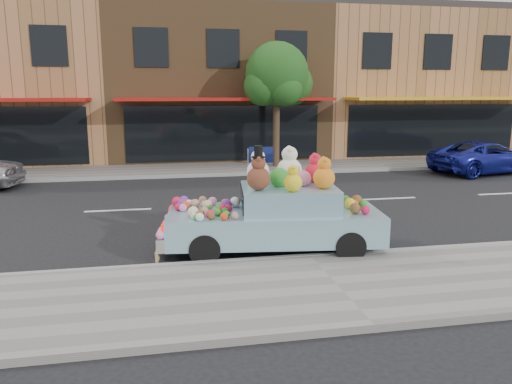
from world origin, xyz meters
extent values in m
plane|color=black|center=(0.00, 0.00, 0.00)|extent=(120.00, 120.00, 0.00)
cube|color=gray|center=(0.00, -6.50, 0.06)|extent=(60.00, 3.00, 0.12)
cube|color=gray|center=(0.00, 6.50, 0.06)|extent=(60.00, 3.00, 0.12)
cube|color=gray|center=(0.00, -5.00, 0.07)|extent=(60.00, 0.12, 0.13)
cube|color=gray|center=(0.00, 5.00, 0.07)|extent=(60.00, 0.12, 0.13)
cube|color=#AB7147|center=(-10.00, 12.00, 3.50)|extent=(10.00, 8.00, 7.00)
cube|color=black|center=(-7.00, 7.98, 5.00)|extent=(1.40, 0.06, 1.60)
cube|color=brown|center=(0.00, 12.00, 3.50)|extent=(10.00, 8.00, 7.00)
cube|color=#332D2B|center=(0.00, 12.00, 7.15)|extent=(10.00, 8.00, 0.30)
cube|color=black|center=(0.00, 7.98, 1.40)|extent=(8.50, 0.06, 2.40)
cube|color=#9D130E|center=(0.00, 7.10, 2.90)|extent=(9.00, 1.80, 0.12)
cube|color=black|center=(-3.00, 7.98, 5.00)|extent=(1.40, 0.06, 1.60)
cube|color=black|center=(0.00, 7.98, 5.00)|extent=(1.40, 0.06, 1.60)
cube|color=black|center=(3.00, 7.98, 5.00)|extent=(1.40, 0.06, 1.60)
cube|color=#AB7147|center=(10.00, 12.00, 3.50)|extent=(10.00, 8.00, 7.00)
cube|color=#332D2B|center=(10.00, 12.00, 7.15)|extent=(10.00, 8.00, 0.30)
cube|color=black|center=(10.00, 7.98, 1.40)|extent=(8.50, 0.06, 2.40)
cube|color=gold|center=(10.00, 7.10, 2.90)|extent=(9.00, 1.80, 0.12)
cube|color=black|center=(7.00, 7.98, 5.00)|extent=(1.40, 0.06, 1.60)
cube|color=black|center=(10.00, 7.98, 5.00)|extent=(1.40, 0.06, 1.60)
cube|color=black|center=(13.00, 7.98, 5.00)|extent=(1.40, 0.06, 1.60)
cylinder|color=#38281C|center=(2.00, 6.50, 1.60)|extent=(0.28, 0.28, 3.20)
sphere|color=#164213|center=(2.00, 6.50, 3.92)|extent=(2.60, 2.60, 2.60)
sphere|color=#164213|center=(2.70, 6.80, 3.52)|extent=(1.80, 1.80, 1.80)
sphere|color=#164213|center=(1.40, 6.30, 3.42)|extent=(1.60, 1.60, 1.60)
sphere|color=#164213|center=(2.20, 5.90, 3.32)|extent=(1.40, 1.40, 1.40)
sphere|color=#164213|center=(1.70, 7.10, 3.62)|extent=(1.60, 1.60, 1.60)
imported|color=navy|center=(9.97, 3.81, 0.63)|extent=(4.89, 2.94, 1.27)
cylinder|color=black|center=(0.75, -5.17, 0.30)|extent=(0.62, 0.27, 0.60)
cylinder|color=black|center=(0.94, -3.62, 0.30)|extent=(0.62, 0.27, 0.60)
cylinder|color=black|center=(-2.03, -4.83, 0.30)|extent=(0.62, 0.27, 0.60)
cylinder|color=black|center=(-1.84, -3.28, 0.30)|extent=(0.62, 0.27, 0.60)
cube|color=#8EC0D4|center=(-0.54, -4.22, 0.55)|extent=(4.48, 2.21, 0.60)
cube|color=#8EC0D4|center=(-0.25, -4.26, 1.10)|extent=(2.07, 1.72, 0.50)
cube|color=silver|center=(-2.75, -3.95, 0.40)|extent=(0.38, 1.79, 0.26)
cube|color=red|center=(-2.78, -4.63, 0.72)|extent=(0.09, 0.29, 0.16)
cube|color=red|center=(-2.62, -3.28, 0.72)|extent=(0.09, 0.29, 0.16)
cube|color=black|center=(-1.19, -4.14, 1.10)|extent=(0.20, 1.30, 0.40)
sphere|color=#5A2B19|center=(-0.93, -4.53, 1.58)|extent=(0.46, 0.46, 0.46)
sphere|color=#5A2B19|center=(-0.93, -4.53, 1.88)|extent=(0.29, 0.29, 0.29)
sphere|color=#5A2B19|center=(-0.93, -4.63, 1.97)|extent=(0.11, 0.11, 0.11)
sphere|color=#5A2B19|center=(-0.93, -4.43, 1.97)|extent=(0.11, 0.11, 0.11)
cylinder|color=black|center=(-0.93, -4.53, 2.00)|extent=(0.27, 0.27, 0.02)
cylinder|color=black|center=(-0.93, -4.53, 2.11)|extent=(0.17, 0.17, 0.22)
sphere|color=#F5EAC3|center=(-0.15, -3.92, 1.62)|extent=(0.53, 0.53, 0.53)
sphere|color=#F5EAC3|center=(-0.15, -3.92, 1.96)|extent=(0.33, 0.33, 0.33)
sphere|color=#F5EAC3|center=(-0.15, -4.03, 2.06)|extent=(0.13, 0.13, 0.13)
sphere|color=#F5EAC3|center=(-0.15, -3.80, 2.06)|extent=(0.13, 0.13, 0.13)
sphere|color=orange|center=(0.36, -4.64, 1.57)|extent=(0.43, 0.43, 0.43)
sphere|color=orange|center=(0.36, -4.64, 1.84)|extent=(0.27, 0.27, 0.27)
sphere|color=orange|center=(0.36, -4.73, 1.93)|extent=(0.10, 0.10, 0.10)
sphere|color=orange|center=(0.36, -4.54, 1.93)|extent=(0.10, 0.10, 0.10)
sphere|color=red|center=(0.40, -3.94, 1.56)|extent=(0.42, 0.42, 0.42)
sphere|color=red|center=(0.40, -3.94, 1.84)|extent=(0.26, 0.26, 0.26)
sphere|color=red|center=(0.40, -4.03, 1.92)|extent=(0.10, 0.10, 0.10)
sphere|color=red|center=(0.40, -3.84, 1.92)|extent=(0.10, 0.10, 0.10)
sphere|color=silver|center=(-0.79, -3.74, 1.59)|extent=(0.48, 0.48, 0.48)
sphere|color=silver|center=(-0.79, -3.74, 1.90)|extent=(0.30, 0.30, 0.30)
sphere|color=silver|center=(-0.79, -3.84, 1.99)|extent=(0.11, 0.11, 0.11)
sphere|color=silver|center=(-0.79, -3.64, 1.99)|extent=(0.11, 0.11, 0.11)
sphere|color=gold|center=(-0.31, -4.81, 1.53)|extent=(0.35, 0.35, 0.35)
sphere|color=gold|center=(-0.31, -4.81, 1.75)|extent=(0.22, 0.22, 0.22)
sphere|color=gold|center=(-0.31, -4.88, 1.83)|extent=(0.08, 0.08, 0.08)
sphere|color=gold|center=(-0.31, -4.73, 1.83)|extent=(0.08, 0.08, 0.08)
sphere|color=#267E22|center=(-0.44, -4.24, 1.53)|extent=(0.40, 0.40, 0.40)
sphere|color=pink|center=(0.06, -4.25, 1.50)|extent=(0.32, 0.32, 0.32)
sphere|color=beige|center=(-2.20, -4.44, 0.95)|extent=(0.21, 0.21, 0.21)
sphere|color=brown|center=(-1.88, -4.72, 0.92)|extent=(0.15, 0.15, 0.15)
sphere|color=#B81337|center=(-1.63, -4.33, 0.95)|extent=(0.20, 0.20, 0.20)
sphere|color=#267E22|center=(-1.90, -4.12, 0.92)|extent=(0.13, 0.13, 0.13)
sphere|color=#986D53|center=(-1.98, -4.36, 0.94)|extent=(0.17, 0.17, 0.17)
sphere|color=#986D53|center=(-1.44, -4.79, 0.92)|extent=(0.15, 0.15, 0.15)
sphere|color=#B81337|center=(-2.47, -3.86, 0.93)|extent=(0.15, 0.15, 0.15)
sphere|color=silver|center=(-1.28, -3.77, 0.96)|extent=(0.22, 0.22, 0.22)
sphere|color=silver|center=(-2.10, -4.79, 0.93)|extent=(0.16, 0.16, 0.16)
sphere|color=#267E22|center=(-1.58, -4.63, 0.92)|extent=(0.14, 0.14, 0.14)
sphere|color=beige|center=(-2.20, -4.63, 0.92)|extent=(0.13, 0.13, 0.13)
sphere|color=#62287B|center=(-2.39, -3.66, 0.95)|extent=(0.20, 0.20, 0.20)
sphere|color=#62287B|center=(-1.49, -3.91, 0.96)|extent=(0.21, 0.21, 0.21)
sphere|color=#B81337|center=(-2.48, -3.53, 0.96)|extent=(0.22, 0.22, 0.22)
sphere|color=#267E22|center=(-1.59, -4.39, 0.93)|extent=(0.15, 0.15, 0.15)
sphere|color=pink|center=(-2.38, -3.96, 0.93)|extent=(0.16, 0.16, 0.16)
sphere|color=#BF3912|center=(-2.32, -3.76, 0.93)|extent=(0.17, 0.17, 0.17)
sphere|color=brown|center=(-2.07, -4.54, 0.93)|extent=(0.15, 0.15, 0.15)
sphere|color=pink|center=(-1.73, -3.53, 0.94)|extent=(0.18, 0.18, 0.18)
sphere|color=#267E22|center=(-1.50, -3.81, 0.94)|extent=(0.19, 0.19, 0.19)
sphere|color=#BF3912|center=(-2.19, -3.54, 0.92)|extent=(0.14, 0.14, 0.14)
sphere|color=#267E22|center=(-1.74, -4.46, 0.93)|extent=(0.15, 0.15, 0.15)
sphere|color=#986D53|center=(-1.93, -3.35, 0.94)|extent=(0.17, 0.17, 0.17)
sphere|color=brown|center=(-2.15, -4.61, 0.92)|extent=(0.14, 0.14, 0.14)
sphere|color=beige|center=(-2.38, -3.54, 0.93)|extent=(0.15, 0.15, 0.15)
sphere|color=#B81337|center=(-1.89, -4.67, 0.94)|extent=(0.18, 0.18, 0.18)
sphere|color=#62287B|center=(-2.33, -3.39, 0.95)|extent=(0.20, 0.20, 0.20)
sphere|color=#986D53|center=(-1.93, -3.79, 0.94)|extent=(0.17, 0.17, 0.17)
sphere|color=#986D53|center=(-2.12, -3.71, 0.95)|extent=(0.19, 0.19, 0.19)
sphere|color=#267E22|center=(-1.66, -4.29, 0.95)|extent=(0.21, 0.21, 0.21)
sphere|color=#BF3912|center=(-1.65, -4.81, 0.93)|extent=(0.15, 0.15, 0.15)
sphere|color=pink|center=(-2.35, -3.68, 0.93)|extent=(0.16, 0.16, 0.16)
sphere|color=#267E22|center=(-2.15, -4.75, 0.92)|extent=(0.13, 0.13, 0.13)
sphere|color=#BF3912|center=(-1.50, -3.81, 0.95)|extent=(0.19, 0.19, 0.19)
sphere|color=#B81337|center=(-1.51, -4.27, 0.94)|extent=(0.18, 0.18, 0.18)
sphere|color=silver|center=(-2.24, -3.59, 0.93)|extent=(0.16, 0.16, 0.16)
sphere|color=#D8A88C|center=(-1.88, -4.01, 0.97)|extent=(0.22, 0.22, 0.22)
sphere|color=#FBA21B|center=(-2.80, -4.40, 0.61)|extent=(0.15, 0.15, 0.15)
sphere|color=#62287B|center=(-2.80, -4.35, 0.60)|extent=(0.13, 0.13, 0.13)
sphere|color=pink|center=(-2.72, -3.76, 0.59)|extent=(0.13, 0.13, 0.13)
sphere|color=pink|center=(-2.85, -4.76, 0.61)|extent=(0.16, 0.16, 0.16)
sphere|color=pink|center=(-2.68, -3.41, 0.60)|extent=(0.14, 0.14, 0.14)
sphere|color=pink|center=(-2.82, -4.57, 0.61)|extent=(0.16, 0.16, 0.16)
sphere|color=#FBA21B|center=(-2.76, -4.07, 0.60)|extent=(0.14, 0.14, 0.14)
sphere|color=#B81337|center=(1.15, -4.89, 0.94)|extent=(0.18, 0.18, 0.18)
sphere|color=#FBA21B|center=(1.03, -4.36, 0.96)|extent=(0.23, 0.23, 0.23)
sphere|color=brown|center=(1.25, -4.19, 0.97)|extent=(0.25, 0.25, 0.25)
sphere|color=brown|center=(0.98, -4.79, 0.96)|extent=(0.22, 0.22, 0.22)
sphere|color=#267E22|center=(1.10, -3.92, 0.94)|extent=(0.19, 0.19, 0.19)
sphere|color=#62287B|center=(0.87, -3.83, 0.95)|extent=(0.20, 0.20, 0.20)
sphere|color=#267E22|center=(1.36, -4.31, 0.93)|extent=(0.17, 0.17, 0.17)
sphere|color=#BF3912|center=(1.14, -4.32, 0.94)|extent=(0.17, 0.17, 0.17)
cylinder|color=#997A54|center=(-2.93, -4.79, 0.17)|extent=(0.06, 0.06, 0.17)
sphere|color=#997A54|center=(-2.93, -4.79, 0.26)|extent=(0.07, 0.07, 0.07)
cylinder|color=#997A54|center=(-2.92, -4.69, 0.17)|extent=(0.06, 0.06, 0.17)
sphere|color=#997A54|center=(-2.92, -4.69, 0.26)|extent=(0.07, 0.07, 0.07)
cylinder|color=#997A54|center=(-2.91, -4.59, 0.17)|extent=(0.06, 0.06, 0.17)
sphere|color=#997A54|center=(-2.91, -4.59, 0.26)|extent=(0.07, 0.07, 0.07)
cylinder|color=#997A54|center=(-2.89, -4.49, 0.17)|extent=(0.06, 0.06, 0.17)
sphere|color=#997A54|center=(-2.89, -4.49, 0.26)|extent=(0.07, 0.07, 0.07)
cylinder|color=#997A54|center=(-2.88, -4.39, 0.17)|extent=(0.06, 0.06, 0.17)
sphere|color=#997A54|center=(-2.88, -4.39, 0.26)|extent=(0.07, 0.07, 0.07)
cylinder|color=#997A54|center=(-2.87, -4.29, 0.17)|extent=(0.06, 0.06, 0.17)
sphere|color=#997A54|center=(-2.87, -4.29, 0.26)|extent=(0.07, 0.07, 0.07)
cylinder|color=#997A54|center=(-2.86, -4.19, 0.17)|extent=(0.06, 0.06, 0.17)
sphere|color=#997A54|center=(-2.86, -4.19, 0.26)|extent=(0.07, 0.07, 0.07)
cylinder|color=#997A54|center=(-2.85, -4.09, 0.17)|extent=(0.06, 0.06, 0.17)
sphere|color=#997A54|center=(-2.85, -4.09, 0.26)|extent=(0.07, 0.07, 0.07)
cylinder|color=#997A54|center=(-2.83, -3.99, 0.17)|extent=(0.06, 0.06, 0.17)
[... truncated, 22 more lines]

